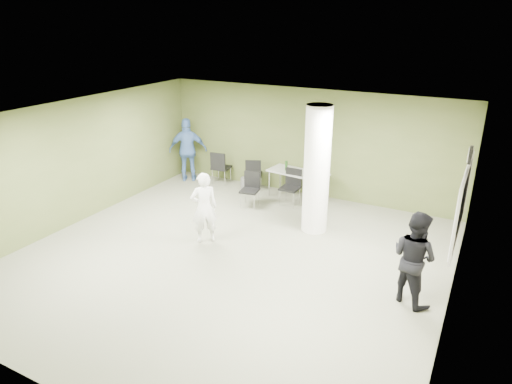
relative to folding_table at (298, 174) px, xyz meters
The scene contains 17 objects.
floor 3.61m from the folding_table, 88.80° to the right, with size 8.00×8.00×0.00m, color #515341.
ceiling 4.13m from the folding_table, 88.80° to the right, with size 8.00×8.00×0.00m, color white.
wall_back 0.85m from the folding_table, 80.69° to the left, with size 8.00×0.02×2.80m, color #434F25.
wall_left 5.34m from the folding_table, 137.91° to the right, with size 0.02×8.00×2.80m, color #434F25.
wall_right_cream 5.45m from the folding_table, 41.03° to the right, with size 0.02×8.00×2.80m, color #C0B69F.
column 2.01m from the folding_table, 55.19° to the right, with size 0.56×0.56×2.80m, color silver.
whiteboard 4.71m from the folding_table, 30.41° to the right, with size 0.05×2.30×1.30m.
wall_clock 4.93m from the folding_table, 30.40° to the right, with size 0.06×0.32×0.32m.
folding_table is the anchor object (origin of this frame).
wastebasket 1.61m from the folding_table, behind, with size 0.28×0.28×0.33m, color #4C4C4C.
chair_back_left 2.37m from the folding_table, behind, with size 0.52×0.52×0.94m.
chair_back_right 1.31m from the folding_table, behind, with size 0.57×0.57×0.88m.
chair_table_left 1.31m from the folding_table, 130.87° to the right, with size 0.49×0.49×0.86m.
chair_table_right 0.43m from the folding_table, 88.35° to the right, with size 0.46×0.46×0.91m.
woman_white 3.25m from the folding_table, 103.55° to the right, with size 0.56×0.37×1.53m, color silver.
man_black 4.84m from the folding_table, 44.14° to the right, with size 0.79×0.61×1.62m, color black.
man_blue 3.34m from the folding_table, behind, with size 1.07×0.44×1.82m, color #3B5B93.
Camera 1 is at (4.17, -6.78, 4.47)m, focal length 32.00 mm.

